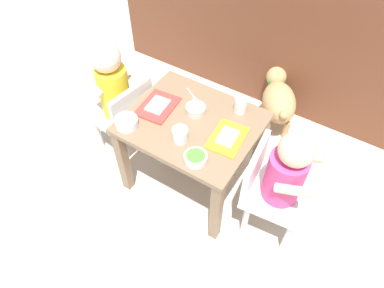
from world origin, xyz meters
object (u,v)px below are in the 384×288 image
food_tray_left (158,106)px  water_cup_left (180,135)px  spoon_by_left_tray (193,96)px  dog (278,99)px  seated_child_right (283,175)px  water_cup_right (241,106)px  veggie_bowl_far (196,109)px  cereal_bowl_left_side (196,158)px  food_tray_right (227,138)px  veggie_bowl_near (126,122)px  dining_table (192,134)px  seated_child_left (115,90)px

food_tray_left → water_cup_left: water_cup_left is taller
food_tray_left → spoon_by_left_tray: food_tray_left is taller
dog → water_cup_left: 0.82m
seated_child_right → water_cup_right: seated_child_right is taller
veggie_bowl_far → cereal_bowl_left_side: bearing=-58.1°
water_cup_right → veggie_bowl_far: 0.21m
food_tray_left → spoon_by_left_tray: size_ratio=2.29×
food_tray_right → veggie_bowl_far: (-0.20, 0.06, 0.01)m
spoon_by_left_tray → veggie_bowl_near: bearing=-114.0°
veggie_bowl_far → seated_child_right: bearing=-9.1°
food_tray_right → spoon_by_left_tray: bearing=151.0°
dining_table → water_cup_left: (0.02, -0.12, 0.11)m
food_tray_left → water_cup_right: water_cup_right is taller
food_tray_left → spoon_by_left_tray: 0.18m
spoon_by_left_tray → dog: bearing=59.3°
food_tray_right → seated_child_left: bearing=179.5°
water_cup_right → veggie_bowl_near: bearing=-137.2°
veggie_bowl_near → seated_child_left: bearing=142.0°
water_cup_right → cereal_bowl_left_side: bearing=-93.0°
seated_child_right → food_tray_right: 0.28m
water_cup_left → cereal_bowl_left_side: 0.13m
dining_table → seated_child_left: bearing=-179.9°
dog → water_cup_right: size_ratio=5.39×
dining_table → veggie_bowl_near: size_ratio=5.75×
water_cup_right → veggie_bowl_far: bearing=-144.4°
dog → water_cup_left: bearing=-103.7°
dining_table → seated_child_right: seated_child_right is taller
food_tray_right → water_cup_right: bearing=100.5°
seated_child_left → cereal_bowl_left_side: 0.62m
dining_table → water_cup_right: size_ratio=8.13×
food_tray_left → seated_child_left: bearing=178.7°
dog → cereal_bowl_left_side: bearing=-94.7°
veggie_bowl_far → spoon_by_left_tray: veggie_bowl_far is taller
seated_child_right → water_cup_left: (-0.44, -0.10, 0.08)m
seated_child_left → water_cup_right: seated_child_left is taller
dog → cereal_bowl_left_side: (-0.07, -0.81, 0.27)m
seated_child_right → veggie_bowl_near: size_ratio=6.34×
food_tray_right → dog: bearing=88.6°
water_cup_left → veggie_bowl_near: 0.25m
veggie_bowl_far → veggie_bowl_near: (-0.21, -0.23, 0.00)m
dining_table → dog: 0.68m
water_cup_right → spoon_by_left_tray: (-0.24, -0.03, -0.03)m
spoon_by_left_tray → food_tray_right: bearing=-29.0°
cereal_bowl_left_side → food_tray_left: bearing=151.2°
water_cup_right → cereal_bowl_left_side: (-0.02, -0.36, -0.01)m
water_cup_left → cereal_bowl_left_side: (0.11, -0.06, -0.01)m
dog → spoon_by_left_tray: (-0.29, -0.48, 0.25)m
water_cup_left → water_cup_right: bearing=65.8°
water_cup_left → spoon_by_left_tray: 0.29m
food_tray_left → cereal_bowl_left_side: bearing=-28.8°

